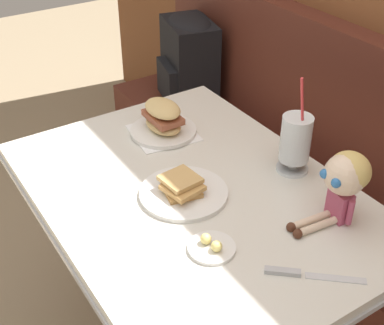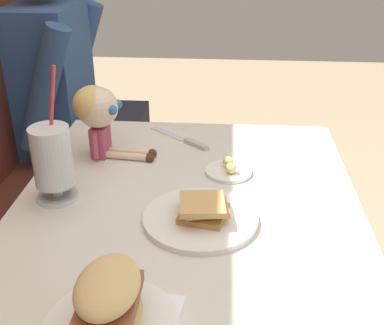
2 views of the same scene
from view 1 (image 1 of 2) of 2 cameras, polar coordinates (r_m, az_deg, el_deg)
name	(u,v)px [view 1 (image 1 of 2)]	position (r m, az deg, el deg)	size (l,w,h in m)	color
booth_bench	(333,224)	(2.12, 14.68, -6.30)	(2.60, 0.48, 1.00)	#512319
diner_table	(194,242)	(1.65, 0.22, -8.47)	(1.11, 0.81, 0.74)	silver
toast_plate	(183,191)	(1.50, -0.95, -3.04)	(0.25, 0.25, 0.06)	white
milkshake_glass	(296,141)	(1.59, 10.91, 2.27)	(0.10, 0.10, 0.32)	silver
sandwich_plate	(163,121)	(1.77, -3.08, 4.40)	(0.22, 0.22, 0.12)	white
butter_saucer	(212,247)	(1.34, 2.09, -8.91)	(0.12, 0.12, 0.04)	white
butter_knife	(297,273)	(1.30, 11.08, -11.45)	(0.17, 0.19, 0.01)	silver
seated_doll	(345,178)	(1.41, 15.87, -1.60)	(0.12, 0.22, 0.20)	#B74C6B
backpack	(188,57)	(2.57, -0.40, 11.10)	(0.34, 0.30, 0.41)	black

